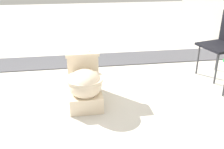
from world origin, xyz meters
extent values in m
plane|color=beige|center=(0.00, 0.00, 0.00)|extent=(14.00, 14.00, 0.00)
cube|color=#4C4C51|center=(-1.17, 0.50, 0.01)|extent=(0.56, 8.00, 0.01)
cube|color=beige|center=(0.08, 0.26, 0.09)|extent=(0.60, 0.35, 0.17)
ellipsoid|color=beige|center=(0.18, 0.26, 0.26)|extent=(0.45, 0.37, 0.28)
cylinder|color=beige|center=(0.18, 0.26, 0.32)|extent=(0.40, 0.40, 0.03)
cube|color=beige|center=(-0.13, 0.25, 0.32)|extent=(0.18, 0.34, 0.30)
cube|color=beige|center=(-0.13, 0.25, 0.49)|extent=(0.21, 0.37, 0.04)
cylinder|color=silver|center=(-0.13, 0.33, 0.51)|extent=(0.02, 0.02, 0.01)
cube|color=black|center=(-0.33, 2.01, 0.42)|extent=(0.54, 0.54, 0.03)
cylinder|color=#38383D|center=(-0.12, 1.89, 0.20)|extent=(0.02, 0.02, 0.40)
cylinder|color=#38383D|center=(-0.45, 1.80, 0.20)|extent=(0.02, 0.02, 0.40)
cylinder|color=#38383D|center=(-0.54, 2.13, 0.20)|extent=(0.02, 0.02, 0.40)
camera|label=1|loc=(2.63, 0.16, 1.43)|focal=42.00mm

